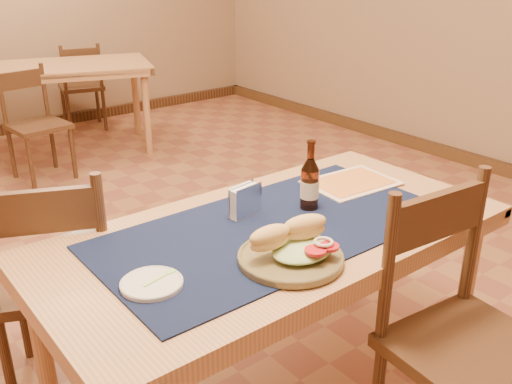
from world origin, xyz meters
TOP-DOWN VIEW (x-y plane):
  - room at (0.00, 0.00)m, footprint 6.04×7.04m
  - main_table at (0.00, -0.80)m, footprint 1.60×0.80m
  - placemat at (0.00, -0.80)m, footprint 1.20×0.60m
  - baseboard at (0.00, 0.00)m, footprint 6.00×7.00m
  - back_table at (0.48, 2.63)m, footprint 1.73×1.24m
  - chair_main_far at (-0.57, -0.23)m, footprint 0.58×0.58m
  - chair_main_near at (0.28, -1.38)m, footprint 0.50×0.50m
  - chair_back_near at (0.15, 2.15)m, footprint 0.42×0.42m
  - chair_back_far at (0.93, 3.16)m, footprint 0.46×0.46m
  - sandwich_plate at (-0.10, -1.00)m, footprint 0.32×0.32m
  - side_plate at (-0.50, -0.87)m, footprint 0.17×0.17m
  - fork at (-0.46, -0.86)m, footprint 0.11×0.04m
  - beer_bottle at (0.20, -0.76)m, footprint 0.07×0.07m
  - napkin_holder at (-0.02, -0.67)m, footprint 0.13×0.06m
  - menu_card at (0.49, -0.69)m, footprint 0.36×0.28m

SIDE VIEW (x-z plane):
  - baseboard at x=0.00m, z-range 0.00..0.10m
  - chair_back_far at x=0.93m, z-range 0.02..0.85m
  - chair_back_near at x=0.15m, z-range 0.02..0.85m
  - chair_main_far at x=-0.57m, z-range 0.02..0.97m
  - chair_main_near at x=0.28m, z-range 0.02..1.01m
  - main_table at x=0.00m, z-range 0.29..1.04m
  - back_table at x=0.48m, z-range 0.29..1.04m
  - placemat at x=0.00m, z-range 0.75..0.76m
  - menu_card at x=0.49m, z-range 0.76..0.76m
  - side_plate at x=-0.50m, z-range 0.76..0.77m
  - fork at x=-0.46m, z-range 0.77..0.77m
  - sandwich_plate at x=-0.10m, z-range 0.73..0.85m
  - napkin_holder at x=-0.02m, z-range 0.75..0.87m
  - beer_bottle at x=0.20m, z-range 0.72..0.98m
  - room at x=0.00m, z-range -0.02..2.82m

